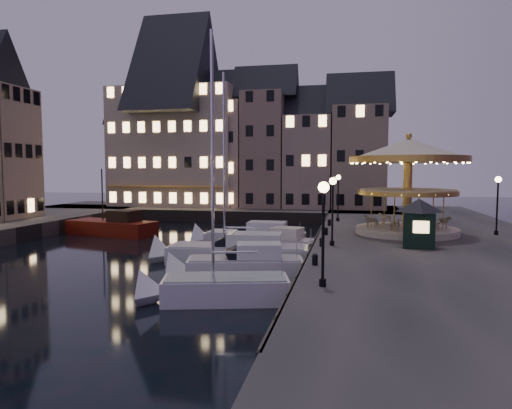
% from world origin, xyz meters
% --- Properties ---
extents(ground, '(160.00, 160.00, 0.00)m').
position_xyz_m(ground, '(0.00, 0.00, 0.00)').
color(ground, black).
rests_on(ground, ground).
extents(quay_east, '(16.00, 56.00, 1.30)m').
position_xyz_m(quay_east, '(14.00, 6.00, 0.65)').
color(quay_east, '#474442').
rests_on(quay_east, ground).
extents(quay_north, '(44.00, 12.00, 1.30)m').
position_xyz_m(quay_north, '(-8.00, 28.00, 0.65)').
color(quay_north, '#474442').
rests_on(quay_north, ground).
extents(quaywall_e, '(0.15, 44.00, 1.30)m').
position_xyz_m(quaywall_e, '(6.00, 6.00, 0.65)').
color(quaywall_e, '#47423A').
rests_on(quaywall_e, ground).
extents(quaywall_n, '(48.00, 0.15, 1.30)m').
position_xyz_m(quaywall_n, '(-6.00, 22.00, 0.65)').
color(quaywall_n, '#47423A').
rests_on(quaywall_n, ground).
extents(streetlamp_a, '(0.44, 0.44, 4.17)m').
position_xyz_m(streetlamp_a, '(7.20, -9.00, 4.02)').
color(streetlamp_a, black).
rests_on(streetlamp_a, quay_east).
extents(streetlamp_b, '(0.44, 0.44, 4.17)m').
position_xyz_m(streetlamp_b, '(7.20, 1.00, 4.02)').
color(streetlamp_b, black).
rests_on(streetlamp_b, quay_east).
extents(streetlamp_c, '(0.44, 0.44, 4.17)m').
position_xyz_m(streetlamp_c, '(7.20, 14.50, 4.02)').
color(streetlamp_c, black).
rests_on(streetlamp_c, quay_east).
extents(streetlamp_d, '(0.44, 0.44, 4.17)m').
position_xyz_m(streetlamp_d, '(18.50, 8.00, 4.02)').
color(streetlamp_d, black).
rests_on(streetlamp_d, quay_east).
extents(bollard_a, '(0.30, 0.30, 0.57)m').
position_xyz_m(bollard_a, '(6.60, -5.00, 1.60)').
color(bollard_a, black).
rests_on(bollard_a, quay_east).
extents(bollard_b, '(0.30, 0.30, 0.57)m').
position_xyz_m(bollard_b, '(6.60, 0.50, 1.60)').
color(bollard_b, black).
rests_on(bollard_b, quay_east).
extents(bollard_c, '(0.30, 0.30, 0.57)m').
position_xyz_m(bollard_c, '(6.60, 5.50, 1.60)').
color(bollard_c, black).
rests_on(bollard_c, quay_east).
extents(bollard_d, '(0.30, 0.30, 0.57)m').
position_xyz_m(bollard_d, '(6.60, 11.00, 1.60)').
color(bollard_d, black).
rests_on(bollard_d, quay_east).
extents(townhouse_na, '(5.50, 8.00, 12.80)m').
position_xyz_m(townhouse_na, '(-19.50, 30.00, 7.78)').
color(townhouse_na, gray).
rests_on(townhouse_na, quay_north).
extents(townhouse_nb, '(6.16, 8.00, 13.80)m').
position_xyz_m(townhouse_nb, '(-14.05, 30.00, 8.28)').
color(townhouse_nb, gray).
rests_on(townhouse_nb, quay_north).
extents(townhouse_nc, '(6.82, 8.00, 14.80)m').
position_xyz_m(townhouse_nc, '(-8.00, 30.00, 8.78)').
color(townhouse_nc, tan).
rests_on(townhouse_nc, quay_north).
extents(townhouse_nd, '(5.50, 8.00, 15.80)m').
position_xyz_m(townhouse_nd, '(-2.25, 30.00, 9.28)').
color(townhouse_nd, gray).
rests_on(townhouse_nd, quay_north).
extents(townhouse_ne, '(6.16, 8.00, 12.80)m').
position_xyz_m(townhouse_ne, '(3.20, 30.00, 7.78)').
color(townhouse_ne, gray).
rests_on(townhouse_ne, quay_north).
extents(townhouse_nf, '(6.82, 8.00, 13.80)m').
position_xyz_m(townhouse_nf, '(9.25, 30.00, 8.28)').
color(townhouse_nf, gray).
rests_on(townhouse_nf, quay_north).
extents(hotel_corner, '(17.60, 9.00, 16.80)m').
position_xyz_m(hotel_corner, '(-14.00, 30.00, 9.78)').
color(hotel_corner, '#BDB193').
rests_on(hotel_corner, quay_north).
extents(motorboat_a, '(6.73, 3.60, 11.10)m').
position_xyz_m(motorboat_a, '(2.26, -7.73, 0.54)').
color(motorboat_a, silver).
rests_on(motorboat_a, ground).
extents(motorboat_b, '(7.36, 3.49, 2.15)m').
position_xyz_m(motorboat_b, '(2.28, -3.24, 0.64)').
color(motorboat_b, silver).
rests_on(motorboat_b, ground).
extents(motorboat_c, '(9.95, 3.36, 13.18)m').
position_xyz_m(motorboat_c, '(0.93, 0.74, 0.68)').
color(motorboat_c, silver).
rests_on(motorboat_c, ground).
extents(motorboat_d, '(6.43, 3.51, 2.15)m').
position_xyz_m(motorboat_d, '(2.97, 4.36, 0.63)').
color(motorboat_d, beige).
rests_on(motorboat_d, ground).
extents(motorboat_e, '(8.71, 2.67, 2.15)m').
position_xyz_m(motorboat_e, '(0.73, 7.14, 0.64)').
color(motorboat_e, silver).
rests_on(motorboat_e, ground).
extents(red_fishing_boat, '(8.83, 4.73, 6.22)m').
position_xyz_m(red_fishing_boat, '(-12.83, 10.68, 0.71)').
color(red_fishing_boat, '#601209').
rests_on(red_fishing_boat, ground).
extents(carousel, '(8.29, 8.29, 7.25)m').
position_xyz_m(carousel, '(12.30, 7.29, 6.08)').
color(carousel, beige).
rests_on(carousel, quay_east).
extents(ticket_kiosk, '(2.82, 2.82, 3.31)m').
position_xyz_m(ticket_kiosk, '(12.29, 1.43, 3.27)').
color(ticket_kiosk, black).
rests_on(ticket_kiosk, quay_east).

